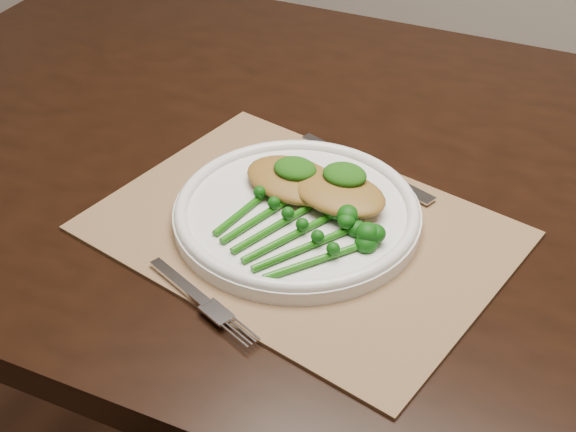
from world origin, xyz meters
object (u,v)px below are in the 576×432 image
at_px(dining_table, 379,375).
at_px(chicken_fillet_left, 293,180).
at_px(dinner_plate, 297,212).
at_px(placemat, 301,231).
at_px(broccolini_bundle, 282,232).

bearing_deg(dining_table, chicken_fillet_left, -133.98).
height_order(dining_table, chicken_fillet_left, chicken_fillet_left).
distance_m(dining_table, dinner_plate, 0.42).
bearing_deg(dinner_plate, dining_table, 62.66).
xyz_separation_m(dining_table, dinner_plate, (-0.07, -0.14, 0.39)).
distance_m(dinner_plate, chicken_fillet_left, 0.04).
bearing_deg(placemat, broccolini_bundle, -88.32).
height_order(placemat, dinner_plate, dinner_plate).
relative_size(dinner_plate, broccolini_bundle, 1.38).
relative_size(dining_table, dinner_plate, 5.70).
bearing_deg(dinner_plate, placemat, -46.68).
bearing_deg(placemat, chicken_fillet_left, 136.45).
distance_m(placemat, chicken_fillet_left, 0.07).
distance_m(placemat, dinner_plate, 0.02).
height_order(dinner_plate, chicken_fillet_left, chicken_fillet_left).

